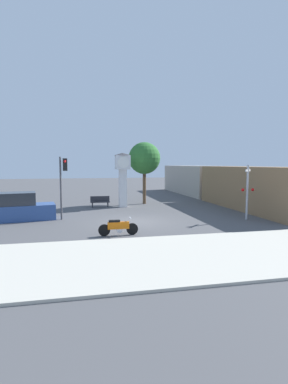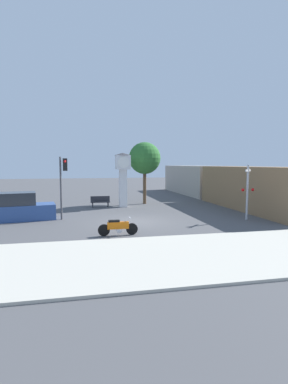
# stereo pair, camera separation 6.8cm
# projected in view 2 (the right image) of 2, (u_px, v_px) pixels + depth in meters

# --- Properties ---
(ground_plane) EXTENTS (120.00, 120.00, 0.00)m
(ground_plane) POSITION_uv_depth(u_px,v_px,m) (135.00, 222.00, 18.74)
(ground_plane) COLOR #4C4C4F
(sidewalk_strip) EXTENTS (36.00, 6.00, 0.10)m
(sidewalk_strip) POSITION_uv_depth(u_px,v_px,m) (170.00, 256.00, 11.58)
(sidewalk_strip) COLOR #BCB7A8
(sidewalk_strip) RESTS_ON ground_plane
(motorcycle) EXTENTS (2.02, 0.44, 0.89)m
(motorcycle) POSITION_uv_depth(u_px,v_px,m) (118.00, 227.00, 15.13)
(motorcycle) COLOR black
(motorcycle) RESTS_ON ground_plane
(clock_tower) EXTENTS (1.41, 1.41, 4.54)m
(clock_tower) POSITION_uv_depth(u_px,v_px,m) (123.00, 171.00, 24.99)
(clock_tower) COLOR white
(clock_tower) RESTS_ON ground_plane
(freight_train) EXTENTS (2.80, 25.96, 3.40)m
(freight_train) POSITION_uv_depth(u_px,v_px,m) (214.00, 183.00, 30.29)
(freight_train) COLOR olive
(freight_train) RESTS_ON ground_plane
(traffic_light) EXTENTS (0.50, 0.35, 4.07)m
(traffic_light) POSITION_uv_depth(u_px,v_px,m) (63.00, 177.00, 19.28)
(traffic_light) COLOR #47474C
(traffic_light) RESTS_ON ground_plane
(railroad_crossing_signal) EXTENTS (0.90, 0.82, 3.55)m
(railroad_crossing_signal) POSITION_uv_depth(u_px,v_px,m) (247.00, 190.00, 19.30)
(railroad_crossing_signal) COLOR #B7B7BC
(railroad_crossing_signal) RESTS_ON ground_plane
(street_tree) EXTENTS (2.86, 2.86, 5.57)m
(street_tree) POSITION_uv_depth(u_px,v_px,m) (145.00, 158.00, 26.93)
(street_tree) COLOR brown
(street_tree) RESTS_ON ground_plane
(bench) EXTENTS (1.60, 0.44, 0.92)m
(bench) POSITION_uv_depth(u_px,v_px,m) (100.00, 201.00, 25.04)
(bench) COLOR #2D2D33
(bench) RESTS_ON ground_plane
(parked_car) EXTENTS (4.43, 2.45, 1.80)m
(parked_car) POSITION_uv_depth(u_px,v_px,m) (20.00, 208.00, 19.27)
(parked_car) COLOR #2D4C8C
(parked_car) RESTS_ON ground_plane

